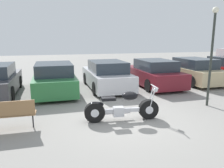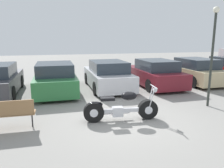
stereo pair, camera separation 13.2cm
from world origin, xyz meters
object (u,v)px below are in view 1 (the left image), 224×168
parked_car_maroon (153,74)px  lamp_post (212,46)px  parked_car_silver (107,76)px  parked_car_champagne (192,71)px  parked_car_green (54,79)px  park_bench (3,113)px  motorcycle (121,108)px

parked_car_maroon → lamp_post: lamp_post is taller
parked_car_silver → parked_car_champagne: size_ratio=1.00×
parked_car_green → lamp_post: bearing=-33.9°
parked_car_green → park_bench: bearing=-109.1°
parked_car_green → park_bench: parked_car_green is taller
parked_car_green → parked_car_maroon: 5.32m
parked_car_green → parked_car_champagne: bearing=2.6°
parked_car_maroon → parked_car_champagne: size_ratio=1.00×
parked_car_silver → park_bench: size_ratio=2.55×
parked_car_silver → lamp_post: size_ratio=1.18×
parked_car_green → park_bench: 4.55m
motorcycle → lamp_post: 4.23m
parked_car_silver → parked_car_champagne: same height
parked_car_champagne → parked_car_silver: bearing=-178.4°
motorcycle → parked_car_champagne: 7.69m
motorcycle → parked_car_green: (-1.95, 4.41, 0.26)m
parked_car_green → parked_car_silver: (2.66, 0.21, 0.00)m
park_bench → parked_car_green: bearing=70.9°
motorcycle → lamp_post: bearing=8.8°
parked_car_champagne → parked_car_green: bearing=-177.4°
parked_car_maroon → parked_car_champagne: same height
park_bench → parked_car_champagne: bearing=26.2°
parked_car_maroon → parked_car_silver: bearing=178.4°
motorcycle → parked_car_green: size_ratio=0.55×
parked_car_green → lamp_post: lamp_post is taller
parked_car_champagne → park_bench: size_ratio=2.55×
parked_car_champagne → park_bench: bearing=-153.8°
motorcycle → lamp_post: (3.74, 0.58, 1.88)m
parked_car_silver → park_bench: parked_car_silver is taller
park_bench → lamp_post: (7.18, 0.47, 1.75)m
parked_car_maroon → park_bench: parked_car_maroon is taller
parked_car_green → parked_car_maroon: same height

